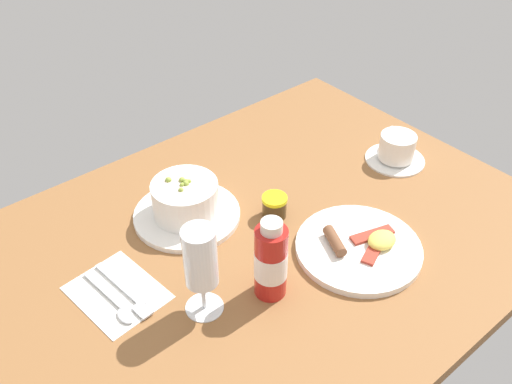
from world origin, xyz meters
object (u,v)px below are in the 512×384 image
(cutlery_setting, at_px, (118,294))
(jam_jar, at_px, (274,206))
(wine_glass, at_px, (201,261))
(coffee_cup, at_px, (396,149))
(sauce_bottle_red, at_px, (271,261))
(breakfast_plate, at_px, (360,247))
(porridge_bowl, at_px, (186,202))

(cutlery_setting, xyz_separation_m, jam_jar, (-0.36, 0.02, 0.02))
(jam_jar, bearing_deg, wine_glass, 22.78)
(coffee_cup, xyz_separation_m, jam_jar, (0.35, -0.03, -0.01))
(cutlery_setting, bearing_deg, jam_jar, 177.46)
(sauce_bottle_red, bearing_deg, cutlery_setting, -37.92)
(coffee_cup, distance_m, breakfast_plate, 0.33)
(cutlery_setting, height_order, wine_glass, wine_glass)
(porridge_bowl, relative_size, wine_glass, 1.22)
(porridge_bowl, xyz_separation_m, sauce_bottle_red, (-0.00, 0.26, 0.03))
(sauce_bottle_red, bearing_deg, breakfast_plate, 170.60)
(porridge_bowl, height_order, cutlery_setting, porridge_bowl)
(sauce_bottle_red, relative_size, breakfast_plate, 0.68)
(porridge_bowl, height_order, jam_jar, porridge_bowl)
(porridge_bowl, distance_m, cutlery_setting, 0.24)
(wine_glass, distance_m, sauce_bottle_red, 0.13)
(wine_glass, bearing_deg, coffee_cup, -172.83)
(jam_jar, relative_size, sauce_bottle_red, 0.32)
(cutlery_setting, relative_size, wine_glass, 1.00)
(porridge_bowl, distance_m, coffee_cup, 0.51)
(cutlery_setting, height_order, jam_jar, jam_jar)
(cutlery_setting, bearing_deg, coffee_cup, 176.21)
(jam_jar, bearing_deg, porridge_bowl, -38.06)
(cutlery_setting, xyz_separation_m, breakfast_plate, (-0.41, 0.20, 0.01))
(porridge_bowl, height_order, coffee_cup, porridge_bowl)
(cutlery_setting, bearing_deg, porridge_bowl, -155.89)
(breakfast_plate, bearing_deg, jam_jar, -72.61)
(cutlery_setting, distance_m, wine_glass, 0.20)
(jam_jar, relative_size, breakfast_plate, 0.22)
(porridge_bowl, xyz_separation_m, coffee_cup, (-0.49, 0.14, -0.01))
(jam_jar, bearing_deg, sauce_bottle_red, 46.73)
(breakfast_plate, bearing_deg, wine_glass, -13.83)
(wine_glass, relative_size, jam_jar, 3.43)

